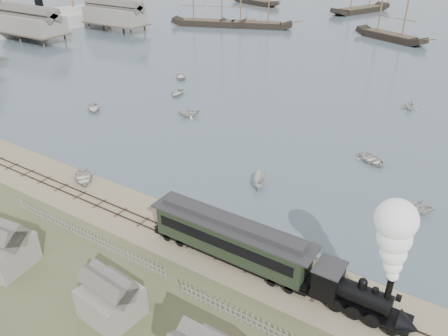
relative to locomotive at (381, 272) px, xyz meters
The scene contains 19 objects.
ground 18.91m from the locomotive, behind, with size 600.00×600.00×0.00m, color tan.
rail_track 18.80m from the locomotive, behind, with size 120.00×1.80×0.16m.
picket_fence_west 25.66m from the locomotive, 168.58° to the right, with size 19.00×0.10×1.20m, color gray, non-canonical shape.
picket_fence_east 9.14m from the locomotive, 136.33° to the right, with size 15.00×0.10×1.20m, color gray, non-canonical shape.
shed_left 30.66m from the locomotive, 158.73° to the right, with size 5.00×4.00×4.10m, color gray, non-canonical shape.
shed_mid 19.61m from the locomotive, 148.41° to the right, with size 4.00×3.50×3.60m, color gray, non-canonical shape.
western_wharf 103.20m from the locomotive, 155.98° to the left, with size 36.00×56.00×8.00m, color gray, non-canonical shape.
locomotive is the anchor object (origin of this frame).
passenger_coach 12.39m from the locomotive, behind, with size 14.93×2.88×3.63m.
beached_dinghy 33.61m from the locomotive, behind, with size 4.08×2.91×0.85m, color beige.
steamship 120.01m from the locomotive, 153.35° to the left, with size 47.09×7.85×10.30m, color beige, non-canonical shape.
rowboat_0 52.27m from the locomotive, 159.54° to the left, with size 3.88×2.77×0.80m, color beige.
rowboat_1 42.37m from the locomotive, 145.03° to the left, with size 3.37×2.91×1.78m, color beige.
rowboat_2 20.33m from the locomotive, 142.97° to the left, with size 3.14×1.18×1.21m, color beige.
rowboat_3 25.54m from the locomotive, 105.84° to the left, with size 3.89×2.78×0.81m, color beige.
rowboat_4 16.40m from the locomotive, 89.66° to the left, with size 3.12×2.70×1.65m, color beige.
rowboat_6 61.56m from the locomotive, 140.69° to the left, with size 3.71×2.65×0.77m, color beige.
rowboat_7 46.10m from the locomotive, 98.82° to the left, with size 2.99×2.58×1.58m, color beige.
rowboat_8 52.52m from the locomotive, 143.73° to the left, with size 3.78×2.70×0.78m, color beige.
Camera 1 is at (21.45, -27.09, 25.26)m, focal length 35.00 mm.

